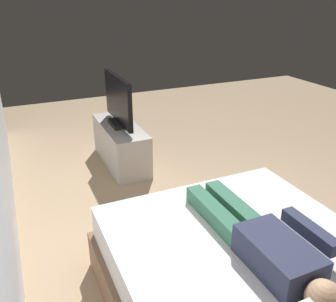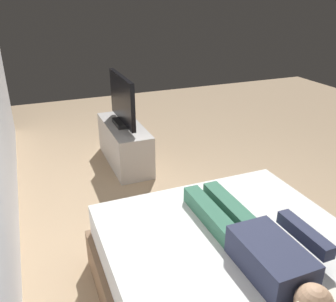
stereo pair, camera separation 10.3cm
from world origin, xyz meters
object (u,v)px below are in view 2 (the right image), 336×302
(remote, at_px, (295,224))
(tv_stand, at_px, (124,144))
(person, at_px, (258,244))
(bed, at_px, (248,296))
(tv, at_px, (122,101))

(remote, relative_size, tv_stand, 0.14)
(person, distance_m, remote, 0.44)
(remote, bearing_deg, bed, 111.74)
(person, bearing_deg, tv_stand, 2.07)
(person, distance_m, tv_stand, 2.60)
(tv_stand, bearing_deg, bed, -178.98)
(person, relative_size, remote, 8.40)
(person, xyz_separation_m, remote, (0.15, -0.40, -0.07))
(person, xyz_separation_m, tv_stand, (2.57, 0.09, -0.37))
(remote, relative_size, tv, 0.17)
(bed, relative_size, tv_stand, 1.77)
(person, height_order, tv, tv)
(remote, height_order, tv_stand, remote)
(person, bearing_deg, bed, 121.74)
(bed, bearing_deg, remote, -68.26)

